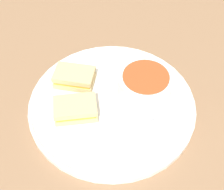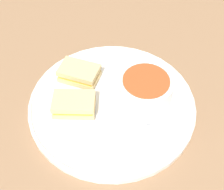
% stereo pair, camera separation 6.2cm
% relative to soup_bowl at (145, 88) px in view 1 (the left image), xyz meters
% --- Properties ---
extents(ground_plane, '(2.40, 2.40, 0.00)m').
position_rel_soup_bowl_xyz_m(ground_plane, '(-0.02, -0.06, -0.05)').
color(ground_plane, '#8E6B4C').
extents(plate, '(0.34, 0.34, 0.02)m').
position_rel_soup_bowl_xyz_m(plate, '(-0.02, -0.06, -0.05)').
color(plate, white).
rests_on(plate, ground_plane).
extents(soup_bowl, '(0.11, 0.11, 0.07)m').
position_rel_soup_bowl_xyz_m(soup_bowl, '(0.00, 0.00, 0.00)').
color(soup_bowl, white).
rests_on(soup_bowl, plate).
extents(spoon, '(0.03, 0.11, 0.01)m').
position_rel_soup_bowl_xyz_m(spoon, '(0.07, -0.02, -0.03)').
color(spoon, silver).
rests_on(spoon, plate).
extents(sandwich_half_near, '(0.09, 0.10, 0.03)m').
position_rel_soup_bowl_xyz_m(sandwich_half_near, '(-0.10, -0.11, -0.02)').
color(sandwich_half_near, '#DBBC7F').
rests_on(sandwich_half_near, plate).
extents(sandwich_half_far, '(0.07, 0.09, 0.03)m').
position_rel_soup_bowl_xyz_m(sandwich_half_far, '(-0.03, -0.14, -0.02)').
color(sandwich_half_far, '#DBBC7F').
rests_on(sandwich_half_far, plate).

